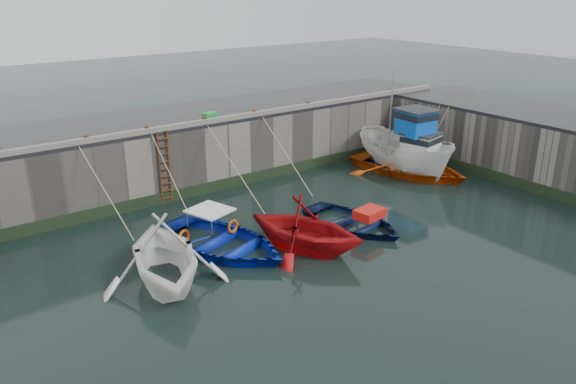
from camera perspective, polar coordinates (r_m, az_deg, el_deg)
ground at (r=18.43m, az=7.11°, el=-8.95°), size 120.00×120.00×0.00m
quay_back at (r=27.51m, az=-10.88°, el=4.33°), size 30.00×5.00×3.00m
quay_right at (r=30.25m, az=24.33°, el=4.32°), size 5.00×15.00×3.00m
road_back at (r=27.12m, az=-11.10°, el=7.53°), size 30.00×5.00×0.16m
road_right at (r=29.90m, az=24.77°, el=7.23°), size 5.00×15.00×0.16m
kerb_back at (r=25.03m, az=-8.76°, el=7.02°), size 30.00×0.30×0.20m
algae_back at (r=25.74m, az=-8.20°, el=0.42°), size 30.00×0.08×0.50m
algae_right at (r=28.48m, az=21.39°, el=1.17°), size 0.08×15.00×0.50m
ladder at (r=24.44m, az=-12.41°, el=2.37°), size 0.51×0.08×3.20m
boat_near_white at (r=18.65m, az=-12.30°, el=-8.92°), size 5.37×5.84×2.58m
boat_near_white_rope at (r=22.39m, az=-17.10°, el=-4.18°), size 0.04×4.67×3.10m
boat_near_blue at (r=20.43m, az=-6.73°, el=-5.81°), size 5.32×6.33×1.12m
boat_near_blue_rope at (r=23.66m, az=-11.56°, el=-2.29°), size 0.04×3.91×3.10m
boat_near_blacktrim at (r=20.32m, az=1.70°, el=-5.82°), size 5.24×5.57×2.33m
boat_near_blacktrim_rope at (r=23.97m, az=-5.45°, el=-1.65°), size 0.04×5.35×3.10m
boat_near_navy at (r=22.27m, az=6.53°, el=-3.49°), size 3.79×4.85×0.91m
boat_near_navy_rope at (r=25.55m, az=-0.47°, el=-0.11°), size 0.04×4.95×3.10m
boat_far_white at (r=28.74m, az=11.84°, el=3.95°), size 2.81×6.37×5.40m
boat_far_orange at (r=28.74m, az=12.21°, el=2.65°), size 5.57×6.92×4.27m
fish_crate at (r=25.86m, az=-7.97°, el=7.65°), size 0.70×0.52×0.33m
bollard_a at (r=23.30m, az=-19.80°, el=5.12°), size 0.18×0.18×0.28m
bollard_b at (r=24.09m, az=-14.14°, el=6.20°), size 0.18×0.18×0.28m
bollard_c at (r=25.20m, az=-8.47°, el=7.22°), size 0.18×0.18×0.28m
bollard_d at (r=26.48m, az=-3.48°, el=8.05°), size 0.18×0.18×0.28m
bollard_e at (r=28.31m, az=2.01°, el=8.90°), size 0.18×0.18×0.28m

